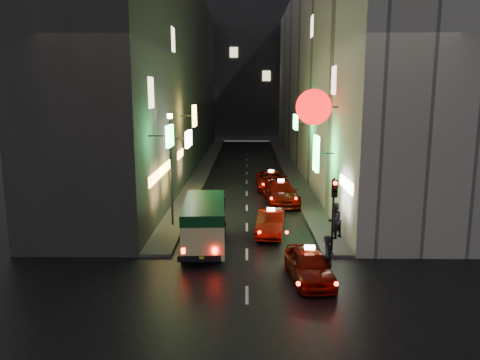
{
  "coord_description": "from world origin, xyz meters",
  "views": [
    {
      "loc": [
        -0.03,
        -12.52,
        7.52
      ],
      "look_at": [
        -0.39,
        13.0,
        2.72
      ],
      "focal_mm": 35.0,
      "sensor_mm": 36.0,
      "label": 1
    }
  ],
  "objects_px": {
    "pedestrian_crossing": "(328,255)",
    "taxi_near": "(309,262)",
    "lamp_post": "(171,162)",
    "traffic_light": "(334,199)",
    "minibus": "(205,219)"
  },
  "relations": [
    {
      "from": "pedestrian_crossing",
      "to": "taxi_near",
      "type": "bearing_deg",
      "value": 111.92
    },
    {
      "from": "taxi_near",
      "to": "lamp_post",
      "type": "height_order",
      "value": "lamp_post"
    },
    {
      "from": "pedestrian_crossing",
      "to": "traffic_light",
      "type": "height_order",
      "value": "traffic_light"
    },
    {
      "from": "taxi_near",
      "to": "traffic_light",
      "type": "relative_size",
      "value": 1.43
    },
    {
      "from": "minibus",
      "to": "lamp_post",
      "type": "bearing_deg",
      "value": 120.18
    },
    {
      "from": "pedestrian_crossing",
      "to": "traffic_light",
      "type": "xyz_separation_m",
      "value": [
        0.7,
        2.89,
        1.64
      ]
    },
    {
      "from": "taxi_near",
      "to": "traffic_light",
      "type": "xyz_separation_m",
      "value": [
        1.48,
        3.04,
        1.92
      ]
    },
    {
      "from": "taxi_near",
      "to": "pedestrian_crossing",
      "type": "bearing_deg",
      "value": 10.82
    },
    {
      "from": "minibus",
      "to": "pedestrian_crossing",
      "type": "relative_size",
      "value": 2.67
    },
    {
      "from": "traffic_light",
      "to": "lamp_post",
      "type": "distance_m",
      "value": 9.42
    },
    {
      "from": "traffic_light",
      "to": "lamp_post",
      "type": "xyz_separation_m",
      "value": [
        -8.2,
        4.53,
        1.04
      ]
    },
    {
      "from": "taxi_near",
      "to": "lamp_post",
      "type": "relative_size",
      "value": 0.8
    },
    {
      "from": "lamp_post",
      "to": "minibus",
      "type": "bearing_deg",
      "value": -59.82
    },
    {
      "from": "taxi_near",
      "to": "traffic_light",
      "type": "distance_m",
      "value": 3.89
    },
    {
      "from": "traffic_light",
      "to": "taxi_near",
      "type": "bearing_deg",
      "value": -116.01
    }
  ]
}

